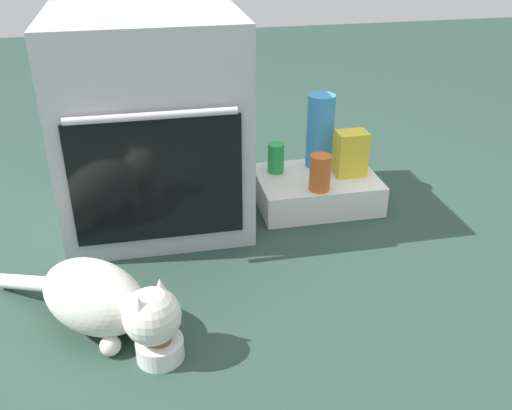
{
  "coord_description": "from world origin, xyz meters",
  "views": [
    {
      "loc": [
        -0.02,
        -1.59,
        1.1
      ],
      "look_at": [
        0.3,
        -0.03,
        0.25
      ],
      "focal_mm": 40.22,
      "sensor_mm": 36.0,
      "label": 1
    }
  ],
  "objects_px": {
    "pantry_cabinet": "(316,189)",
    "water_bottle": "(320,131)",
    "sauce_jar": "(320,173)",
    "snack_bag": "(351,153)",
    "cat": "(104,300)",
    "soda_can": "(276,158)",
    "food_bowl": "(160,347)",
    "oven": "(153,122)"
  },
  "relations": [
    {
      "from": "food_bowl",
      "to": "sauce_jar",
      "type": "xyz_separation_m",
      "value": [
        0.65,
        0.66,
        0.16
      ]
    },
    {
      "from": "cat",
      "to": "water_bottle",
      "type": "relative_size",
      "value": 1.89
    },
    {
      "from": "pantry_cabinet",
      "to": "water_bottle",
      "type": "distance_m",
      "value": 0.24
    },
    {
      "from": "cat",
      "to": "soda_can",
      "type": "relative_size",
      "value": 4.72
    },
    {
      "from": "sauce_jar",
      "to": "snack_bag",
      "type": "xyz_separation_m",
      "value": [
        0.16,
        0.11,
        0.02
      ]
    },
    {
      "from": "cat",
      "to": "water_bottle",
      "type": "bearing_deg",
      "value": 83.07
    },
    {
      "from": "water_bottle",
      "to": "soda_can",
      "type": "relative_size",
      "value": 2.5
    },
    {
      "from": "snack_bag",
      "to": "soda_can",
      "type": "height_order",
      "value": "snack_bag"
    },
    {
      "from": "oven",
      "to": "soda_can",
      "type": "relative_size",
      "value": 6.45
    },
    {
      "from": "pantry_cabinet",
      "to": "soda_can",
      "type": "height_order",
      "value": "soda_can"
    },
    {
      "from": "food_bowl",
      "to": "cat",
      "type": "height_order",
      "value": "cat"
    },
    {
      "from": "food_bowl",
      "to": "soda_can",
      "type": "relative_size",
      "value": 1.08
    },
    {
      "from": "pantry_cabinet",
      "to": "water_bottle",
      "type": "xyz_separation_m",
      "value": [
        0.04,
        0.1,
        0.21
      ]
    },
    {
      "from": "cat",
      "to": "sauce_jar",
      "type": "bearing_deg",
      "value": 75.67
    },
    {
      "from": "oven",
      "to": "soda_can",
      "type": "bearing_deg",
      "value": 6.27
    },
    {
      "from": "water_bottle",
      "to": "pantry_cabinet",
      "type": "bearing_deg",
      "value": -109.78
    },
    {
      "from": "pantry_cabinet",
      "to": "soda_can",
      "type": "relative_size",
      "value": 3.96
    },
    {
      "from": "oven",
      "to": "snack_bag",
      "type": "bearing_deg",
      "value": -2.27
    },
    {
      "from": "snack_bag",
      "to": "cat",
      "type": "bearing_deg",
      "value": -145.69
    },
    {
      "from": "pantry_cabinet",
      "to": "water_bottle",
      "type": "height_order",
      "value": "water_bottle"
    },
    {
      "from": "pantry_cabinet",
      "to": "snack_bag",
      "type": "bearing_deg",
      "value": -4.52
    },
    {
      "from": "oven",
      "to": "sauce_jar",
      "type": "distance_m",
      "value": 0.65
    },
    {
      "from": "oven",
      "to": "pantry_cabinet",
      "type": "bearing_deg",
      "value": -1.8
    },
    {
      "from": "cat",
      "to": "soda_can",
      "type": "bearing_deg",
      "value": 89.14
    },
    {
      "from": "soda_can",
      "to": "pantry_cabinet",
      "type": "bearing_deg",
      "value": -25.21
    },
    {
      "from": "sauce_jar",
      "to": "snack_bag",
      "type": "bearing_deg",
      "value": 34.42
    },
    {
      "from": "oven",
      "to": "food_bowl",
      "type": "bearing_deg",
      "value": -93.25
    },
    {
      "from": "oven",
      "to": "snack_bag",
      "type": "xyz_separation_m",
      "value": [
        0.76,
        -0.03,
        -0.17
      ]
    },
    {
      "from": "pantry_cabinet",
      "to": "water_bottle",
      "type": "relative_size",
      "value": 1.58
    },
    {
      "from": "pantry_cabinet",
      "to": "soda_can",
      "type": "distance_m",
      "value": 0.21
    },
    {
      "from": "oven",
      "to": "pantry_cabinet",
      "type": "relative_size",
      "value": 1.63
    },
    {
      "from": "sauce_jar",
      "to": "cat",
      "type": "bearing_deg",
      "value": -145.71
    },
    {
      "from": "oven",
      "to": "cat",
      "type": "relative_size",
      "value": 1.37
    },
    {
      "from": "pantry_cabinet",
      "to": "snack_bag",
      "type": "height_order",
      "value": "snack_bag"
    },
    {
      "from": "snack_bag",
      "to": "sauce_jar",
      "type": "bearing_deg",
      "value": -145.58
    },
    {
      "from": "pantry_cabinet",
      "to": "soda_can",
      "type": "xyz_separation_m",
      "value": [
        -0.15,
        0.07,
        0.12
      ]
    },
    {
      "from": "oven",
      "to": "water_bottle",
      "type": "relative_size",
      "value": 2.58
    },
    {
      "from": "water_bottle",
      "to": "sauce_jar",
      "type": "bearing_deg",
      "value": -106.1
    },
    {
      "from": "snack_bag",
      "to": "water_bottle",
      "type": "distance_m",
      "value": 0.16
    },
    {
      "from": "pantry_cabinet",
      "to": "food_bowl",
      "type": "height_order",
      "value": "pantry_cabinet"
    },
    {
      "from": "sauce_jar",
      "to": "water_bottle",
      "type": "relative_size",
      "value": 0.47
    },
    {
      "from": "sauce_jar",
      "to": "food_bowl",
      "type": "bearing_deg",
      "value": -134.41
    }
  ]
}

